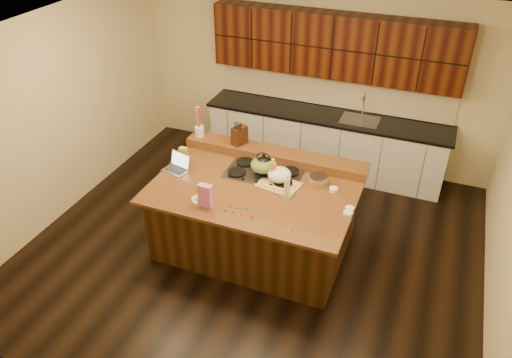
% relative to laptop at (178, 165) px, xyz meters
% --- Properties ---
extents(room, '(5.52, 5.02, 2.72)m').
position_rel_laptop_xyz_m(room, '(1.03, -0.01, 0.37)').
color(room, black).
rests_on(room, ground).
extents(island, '(2.40, 1.60, 0.92)m').
position_rel_laptop_xyz_m(island, '(1.03, -0.01, -0.51)').
color(island, black).
rests_on(island, ground).
extents(back_ledge, '(2.40, 0.30, 0.12)m').
position_rel_laptop_xyz_m(back_ledge, '(1.03, 0.69, 0.00)').
color(back_ledge, black).
rests_on(back_ledge, island).
extents(cooktop, '(0.92, 0.52, 0.05)m').
position_rel_laptop_xyz_m(cooktop, '(1.03, 0.29, -0.04)').
color(cooktop, gray).
rests_on(cooktop, island).
extents(back_counter, '(3.70, 0.66, 2.40)m').
position_rel_laptop_xyz_m(back_counter, '(1.33, 2.22, 0.01)').
color(back_counter, silver).
rests_on(back_counter, ground).
extents(kettle, '(0.24, 0.24, 0.20)m').
position_rel_laptop_xyz_m(kettle, '(1.03, 0.29, 0.09)').
color(kettle, black).
rests_on(kettle, cooktop).
extents(green_bowl, '(0.39, 0.39, 0.18)m').
position_rel_laptop_xyz_m(green_bowl, '(1.03, 0.29, 0.08)').
color(green_bowl, '#556C2B').
rests_on(green_bowl, cooktop).
extents(laptop, '(0.35, 0.30, 0.21)m').
position_rel_laptop_xyz_m(laptop, '(0.00, 0.00, 0.00)').
color(laptop, '#B7B7BC').
rests_on(laptop, island).
extents(oil_bottle, '(0.08, 0.08, 0.27)m').
position_rel_laptop_xyz_m(oil_bottle, '(1.20, 0.17, 0.08)').
color(oil_bottle, '#C07821').
rests_on(oil_bottle, island).
extents(vinegar_bottle, '(0.08, 0.08, 0.25)m').
position_rel_laptop_xyz_m(vinegar_bottle, '(1.45, -0.07, 0.07)').
color(vinegar_bottle, silver).
rests_on(vinegar_bottle, island).
extents(wooden_tray, '(0.53, 0.43, 0.19)m').
position_rel_laptop_xyz_m(wooden_tray, '(1.27, 0.17, 0.03)').
color(wooden_tray, tan).
rests_on(wooden_tray, island).
extents(ramekin_a, '(0.13, 0.13, 0.04)m').
position_rel_laptop_xyz_m(ramekin_a, '(2.18, -0.15, -0.03)').
color(ramekin_a, white).
rests_on(ramekin_a, island).
extents(ramekin_b, '(0.13, 0.13, 0.04)m').
position_rel_laptop_xyz_m(ramekin_b, '(1.92, 0.25, -0.03)').
color(ramekin_b, white).
rests_on(ramekin_b, island).
extents(ramekin_c, '(0.13, 0.13, 0.04)m').
position_rel_laptop_xyz_m(ramekin_c, '(2.18, -0.06, -0.03)').
color(ramekin_c, white).
rests_on(ramekin_c, island).
extents(strainer_bowl, '(0.32, 0.32, 0.09)m').
position_rel_laptop_xyz_m(strainer_bowl, '(1.71, 0.33, -0.01)').
color(strainer_bowl, '#996B3F').
rests_on(strainer_bowl, island).
extents(kitchen_timer, '(0.09, 0.09, 0.07)m').
position_rel_laptop_xyz_m(kitchen_timer, '(1.67, -0.62, -0.02)').
color(kitchen_timer, silver).
rests_on(kitchen_timer, island).
extents(pink_bag, '(0.16, 0.09, 0.29)m').
position_rel_laptop_xyz_m(pink_bag, '(0.67, -0.57, 0.09)').
color(pink_bag, '#CF61AB').
rests_on(pink_bag, island).
extents(candy_plate, '(0.21, 0.21, 0.01)m').
position_rel_laptop_xyz_m(candy_plate, '(0.54, -0.48, -0.05)').
color(candy_plate, white).
rests_on(candy_plate, island).
extents(package_box, '(0.10, 0.07, 0.14)m').
position_rel_laptop_xyz_m(package_box, '(-0.08, 0.29, 0.01)').
color(package_box, gold).
rests_on(package_box, island).
extents(utensil_crock, '(0.14, 0.14, 0.14)m').
position_rel_laptop_xyz_m(utensil_crock, '(-0.04, 0.69, 0.13)').
color(utensil_crock, white).
rests_on(utensil_crock, back_ledge).
extents(knife_block, '(0.19, 0.23, 0.24)m').
position_rel_laptop_xyz_m(knife_block, '(0.54, 0.69, 0.18)').
color(knife_block, black).
rests_on(knife_block, back_ledge).
extents(gumdrop_0, '(0.02, 0.02, 0.02)m').
position_rel_laptop_xyz_m(gumdrop_0, '(1.10, -0.57, -0.05)').
color(gumdrop_0, red).
rests_on(gumdrop_0, island).
extents(gumdrop_1, '(0.02, 0.02, 0.02)m').
position_rel_laptop_xyz_m(gumdrop_1, '(1.12, -0.45, -0.05)').
color(gumdrop_1, '#198C26').
rests_on(gumdrop_1, island).
extents(gumdrop_2, '(0.02, 0.02, 0.02)m').
position_rel_laptop_xyz_m(gumdrop_2, '(1.01, -0.48, -0.05)').
color(gumdrop_2, red).
rests_on(gumdrop_2, island).
extents(gumdrop_3, '(0.02, 0.02, 0.02)m').
position_rel_laptop_xyz_m(gumdrop_3, '(1.17, -0.50, -0.05)').
color(gumdrop_3, '#198C26').
rests_on(gumdrop_3, island).
extents(gumdrop_4, '(0.02, 0.02, 0.02)m').
position_rel_laptop_xyz_m(gumdrop_4, '(1.00, -0.57, -0.05)').
color(gumdrop_4, red).
rests_on(gumdrop_4, island).
extents(gumdrop_5, '(0.02, 0.02, 0.02)m').
position_rel_laptop_xyz_m(gumdrop_5, '(0.94, -0.41, -0.05)').
color(gumdrop_5, '#198C26').
rests_on(gumdrop_5, island).
extents(gumdrop_6, '(0.02, 0.02, 0.02)m').
position_rel_laptop_xyz_m(gumdrop_6, '(0.93, -0.48, -0.05)').
color(gumdrop_6, red).
rests_on(gumdrop_6, island).
extents(gumdrop_7, '(0.02, 0.02, 0.02)m').
position_rel_laptop_xyz_m(gumdrop_7, '(1.06, -0.48, -0.05)').
color(gumdrop_7, '#198C26').
rests_on(gumdrop_7, island).
extents(gumdrop_8, '(0.02, 0.02, 0.02)m').
position_rel_laptop_xyz_m(gumdrop_8, '(1.23, -0.59, -0.05)').
color(gumdrop_8, red).
rests_on(gumdrop_8, island).
extents(gumdrop_9, '(0.02, 0.02, 0.02)m').
position_rel_laptop_xyz_m(gumdrop_9, '(0.84, -0.54, -0.05)').
color(gumdrop_9, '#198C26').
rests_on(gumdrop_9, island).
extents(gumdrop_10, '(0.02, 0.02, 0.02)m').
position_rel_laptop_xyz_m(gumdrop_10, '(1.22, -0.56, -0.05)').
color(gumdrop_10, red).
rests_on(gumdrop_10, island).
extents(gumdrop_11, '(0.02, 0.02, 0.02)m').
position_rel_laptop_xyz_m(gumdrop_11, '(0.90, -0.57, -0.05)').
color(gumdrop_11, '#198C26').
rests_on(gumdrop_11, island).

